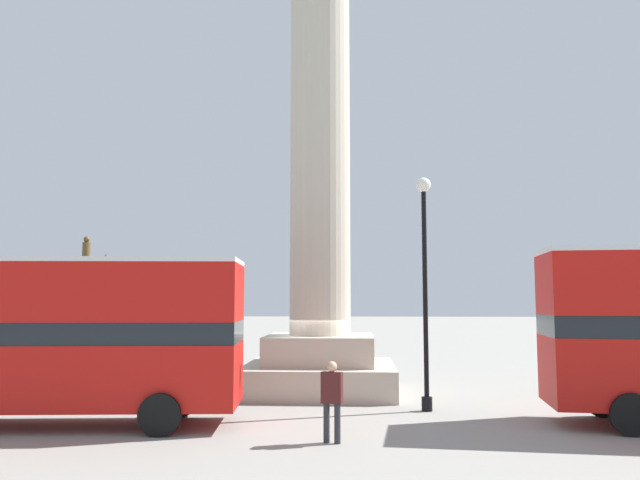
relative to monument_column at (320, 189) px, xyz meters
name	(u,v)px	position (x,y,z in m)	size (l,w,h in m)	color
ground_plane	(320,392)	(0.00, 0.00, -7.12)	(200.00, 200.00, 0.00)	gray
monument_column	(320,189)	(0.00, 0.00, 0.00)	(5.08, 5.08, 18.79)	#BCB29E
bus_a	(16,333)	(-7.41, -6.29, -4.78)	(11.53, 3.52, 4.22)	#B7140F
equestrian_statue	(83,335)	(-10.97, 5.72, -5.50)	(4.61, 4.05, 6.07)	#BCB29E
street_lamp	(425,276)	(3.28, -3.47, -3.24)	(0.44, 0.44, 6.79)	black
pedestrian_near_lamp	(332,396)	(0.71, -7.65, -6.09)	(0.51, 0.31, 1.80)	#28282D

